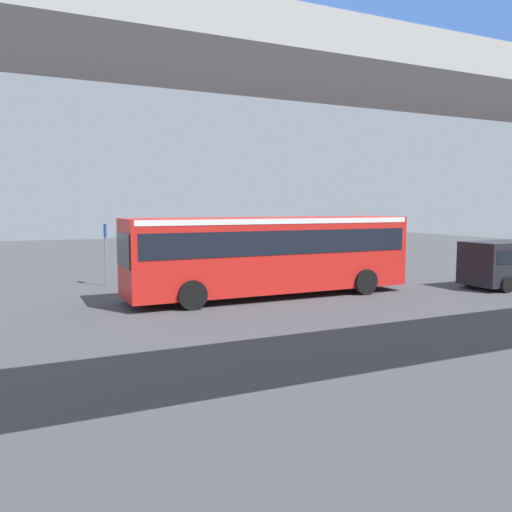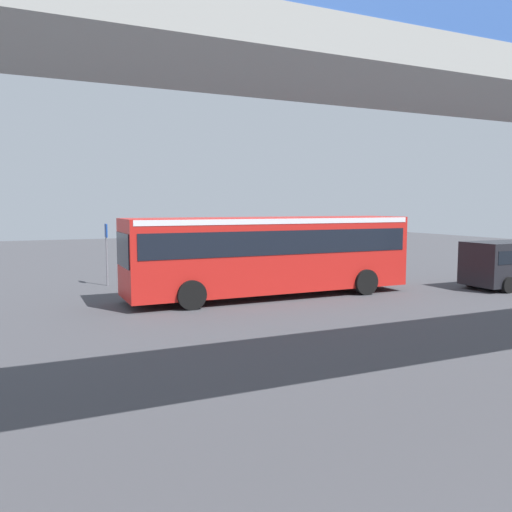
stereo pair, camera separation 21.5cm
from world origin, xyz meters
name	(u,v)px [view 1 (the left image)]	position (x,y,z in m)	size (l,w,h in m)	color
ground	(268,292)	(0.00, 0.00, 0.00)	(80.00, 80.00, 0.00)	#424247
city_bus	(270,249)	(0.35, 0.92, 1.88)	(11.54, 2.85, 3.15)	red
traffic_sign	(105,244)	(5.84, -4.67, 1.89)	(0.08, 0.60, 2.80)	slate
lane_dash_leftmost	(310,277)	(-4.00, -3.28, 0.00)	(2.00, 0.20, 0.01)	silver
lane_dash_left	(237,282)	(0.00, -3.28, 0.00)	(2.00, 0.20, 0.01)	silver
lane_dash_centre	(154,287)	(4.00, -3.28, 0.00)	(2.00, 0.20, 0.01)	silver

